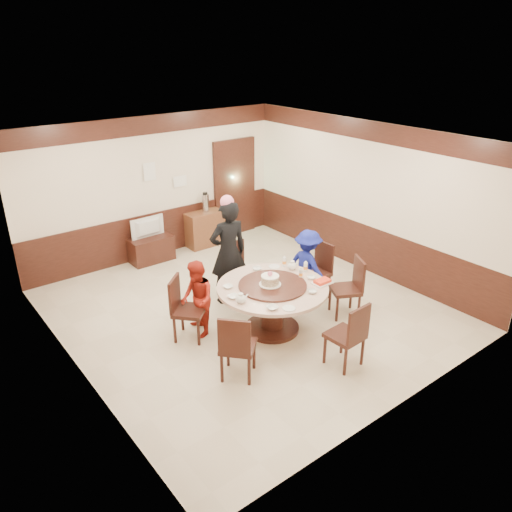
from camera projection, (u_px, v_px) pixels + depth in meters
room at (246, 249)px, 7.82m from camera, size 6.00×6.04×2.84m
banquet_table at (272, 299)px, 7.48m from camera, size 1.66×1.66×0.78m
chair_0 at (315, 281)px, 8.54m from camera, size 0.45×0.44×0.97m
chair_1 at (238, 280)px, 8.55m from camera, size 0.50×0.51×0.97m
chair_2 at (188, 319)px, 7.38m from camera, size 0.62×0.62×0.97m
chair_3 at (238, 357)px, 6.53m from camera, size 0.62×0.62×0.97m
chair_4 at (345, 345)px, 6.76m from camera, size 0.46×0.47×0.97m
chair_5 at (346, 298)px, 7.99m from camera, size 0.60×0.59×0.97m
person_standing at (228, 252)px, 8.19m from camera, size 0.71×0.53×1.78m
person_red at (197, 299)px, 7.35m from camera, size 0.59×0.67×1.18m
person_blue at (308, 265)px, 8.36m from camera, size 0.48×0.82×1.25m
birthday_cake at (270, 280)px, 7.35m from camera, size 0.33×0.33×0.22m
teapot_left at (241, 299)px, 6.91m from camera, size 0.17×0.15×0.13m
teapot_right at (292, 266)px, 7.90m from camera, size 0.17×0.15×0.13m
bowl_0 at (228, 287)px, 7.34m from camera, size 0.14×0.14×0.03m
bowl_1 at (312, 292)px, 7.19m from camera, size 0.13×0.13×0.04m
bowl_2 at (272, 308)px, 6.77m from camera, size 0.16×0.16×0.04m
bowl_3 at (311, 278)px, 7.61m from camera, size 0.13×0.13×0.04m
bowl_4 at (233, 297)px, 7.05m from camera, size 0.16×0.16×0.04m
bowl_5 at (257, 269)px, 7.88m from camera, size 0.15×0.15×0.05m
saucer_near at (289, 308)px, 6.78m from camera, size 0.18×0.18×0.01m
saucer_far at (274, 267)px, 8.01m from camera, size 0.18×0.18×0.01m
shrimp_platter at (322, 282)px, 7.46m from camera, size 0.30×0.20×0.06m
bottle_0 at (301, 274)px, 7.60m from camera, size 0.06×0.06×0.16m
bottle_1 at (306, 267)px, 7.81m from camera, size 0.06×0.06×0.16m
bottle_2 at (284, 262)px, 8.00m from camera, size 0.06×0.06×0.16m
tv_stand at (151, 249)px, 9.95m from camera, size 0.85×0.45×0.50m
television at (149, 228)px, 9.77m from camera, size 0.71×0.12×0.40m
side_cabinet at (205, 229)px, 10.65m from camera, size 0.80×0.40×0.75m
thermos at (206, 203)px, 10.44m from camera, size 0.15×0.15×0.38m
notice_left at (150, 172)px, 9.61m from camera, size 0.25×0.00×0.35m
notice_right at (180, 181)px, 10.10m from camera, size 0.30×0.00×0.22m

